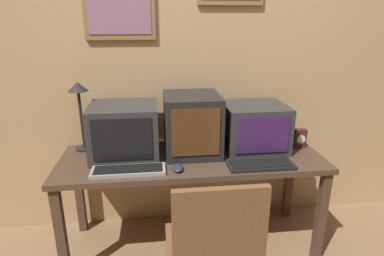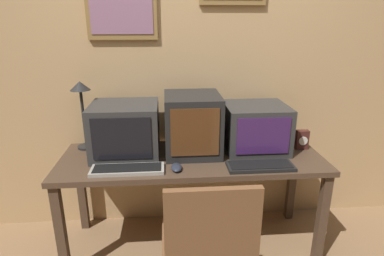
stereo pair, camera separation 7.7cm
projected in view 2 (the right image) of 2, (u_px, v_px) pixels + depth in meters
The scene contains 10 objects.
wall_back at pixel (188, 60), 2.35m from camera, with size 8.00×0.08×2.60m.
desk at pixel (192, 167), 2.21m from camera, with size 1.77×0.62×0.70m.
monitor_left at pixel (125, 130), 2.17m from camera, with size 0.45×0.41×0.35m.
monitor_center at pixel (192, 124), 2.20m from camera, with size 0.37×0.41×0.41m.
monitor_right at pixel (255, 128), 2.26m from camera, with size 0.43×0.40×0.32m.
keyboard_main at pixel (128, 169), 1.97m from camera, with size 0.45×0.15×0.03m.
keyboard_side at pixel (260, 166), 2.01m from camera, with size 0.42×0.16×0.03m.
mouse_near_keyboard at pixel (176, 167), 1.98m from camera, with size 0.07×0.12×0.03m.
desk_clock at pixel (302, 140), 2.29m from camera, with size 0.09×0.05×0.14m.
desk_lamp at pixel (81, 100), 2.22m from camera, with size 0.14×0.14×0.49m.
Camera 2 is at (-0.16, -1.20, 1.58)m, focal length 30.00 mm.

